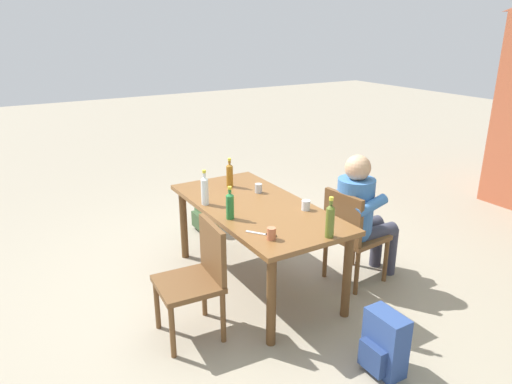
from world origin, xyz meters
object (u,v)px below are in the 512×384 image
(cup_glass, at_px, (306,205))
(backpack_by_near_side, at_px, (206,214))
(dining_table, at_px, (256,215))
(bottle_amber, at_px, (230,174))
(cup_steel, at_px, (259,188))
(backpack_by_far_side, at_px, (384,344))
(chair_near_right, at_px, (198,274))
(table_knife, at_px, (263,234))
(bottle_clear, at_px, (205,190))
(bottle_green, at_px, (230,205))
(bottle_olive, at_px, (330,220))
(person_in_white_shirt, at_px, (361,212))
(chair_far_right, at_px, (351,232))
(cup_terracotta, at_px, (271,234))

(cup_glass, distance_m, backpack_by_near_side, 1.73)
(dining_table, distance_m, backpack_by_near_side, 1.40)
(bottle_amber, bearing_deg, cup_steel, 26.63)
(cup_steel, height_order, backpack_by_far_side, cup_steel)
(chair_near_right, relative_size, table_knife, 4.23)
(bottle_clear, xyz_separation_m, backpack_by_near_side, (-1.07, 0.48, -0.70))
(bottle_clear, xyz_separation_m, cup_glass, (0.54, 0.66, -0.09))
(bottle_green, height_order, backpack_by_near_side, bottle_green)
(bottle_olive, bearing_deg, cup_steel, 177.19)
(bottle_olive, xyz_separation_m, cup_steel, (-1.08, 0.05, -0.09))
(person_in_white_shirt, relative_size, backpack_by_near_side, 3.04)
(bottle_clear, bearing_deg, table_knife, 7.52)
(cup_glass, bearing_deg, person_in_white_shirt, 80.07)
(chair_far_right, bearing_deg, bottle_amber, -144.19)
(bottle_olive, distance_m, backpack_by_far_side, 0.90)
(chair_far_right, xyz_separation_m, bottle_olive, (0.41, -0.60, 0.39))
(cup_glass, xyz_separation_m, backpack_by_near_side, (-1.61, -0.18, -0.60))
(cup_steel, bearing_deg, cup_terracotta, -25.80)
(person_in_white_shirt, height_order, cup_terracotta, person_in_white_shirt)
(bottle_amber, bearing_deg, person_in_white_shirt, 40.12)
(person_in_white_shirt, distance_m, cup_glass, 0.56)
(cup_terracotta, xyz_separation_m, cup_glass, (-0.33, 0.55, -0.00))
(person_in_white_shirt, distance_m, backpack_by_near_side, 1.91)
(dining_table, relative_size, cup_terracotta, 19.76)
(bottle_amber, bearing_deg, cup_terracotta, -13.78)
(bottle_clear, distance_m, cup_terracotta, 0.89)
(dining_table, height_order, bottle_amber, bottle_amber)
(bottle_green, bearing_deg, bottle_olive, 34.23)
(person_in_white_shirt, xyz_separation_m, bottle_clear, (-0.64, -1.20, 0.23))
(cup_steel, distance_m, backpack_by_far_side, 1.78)
(table_knife, bearing_deg, cup_steel, 151.14)
(backpack_by_far_side, bearing_deg, table_knife, -155.67)
(backpack_by_near_side, xyz_separation_m, backpack_by_far_side, (2.73, 0.02, 0.02))
(bottle_amber, xyz_separation_m, cup_glass, (0.85, 0.26, -0.08))
(bottle_clear, relative_size, cup_glass, 3.72)
(dining_table, height_order, chair_far_right, chair_far_right)
(cup_steel, height_order, cup_terracotta, cup_terracotta)
(chair_near_right, distance_m, cup_steel, 1.17)
(bottle_amber, xyz_separation_m, bottle_olive, (1.37, 0.09, 0.01))
(dining_table, bearing_deg, table_knife, -25.62)
(person_in_white_shirt, distance_m, cup_terracotta, 1.12)
(bottle_olive, xyz_separation_m, cup_terracotta, (-0.18, -0.38, -0.09))
(person_in_white_shirt, bearing_deg, cup_terracotta, -77.54)
(dining_table, distance_m, bottle_clear, 0.49)
(person_in_white_shirt, height_order, backpack_by_far_side, person_in_white_shirt)
(cup_glass, bearing_deg, backpack_by_near_side, -173.52)
(bottle_amber, distance_m, backpack_by_far_side, 2.08)
(chair_near_right, bearing_deg, backpack_by_near_side, 153.66)
(chair_far_right, bearing_deg, bottle_olive, -55.39)
(cup_steel, bearing_deg, chair_near_right, -53.94)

